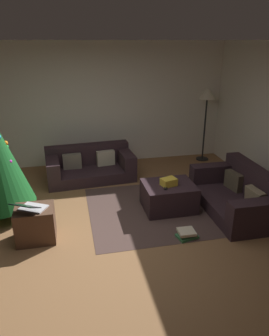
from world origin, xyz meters
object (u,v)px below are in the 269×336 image
gift_box (169,182)px  corner_lamp (207,99)px  laptop (30,207)px  tv_remote (166,187)px  book_stack (187,234)px  ottoman (169,196)px  couch_right (240,195)px  couch_left (90,166)px  side_table (36,224)px

gift_box → corner_lamp: 2.76m
gift_box → laptop: bearing=-167.0°
tv_remote → book_stack: bearing=-59.0°
ottoman → corner_lamp: size_ratio=0.50×
couch_right → gift_box: (-1.15, 0.24, 0.23)m
couch_left → gift_box: bearing=120.8°
ottoman → laptop: size_ratio=1.63×
gift_box → couch_right: bearing=-12.0°
tv_remote → ottoman: bearing=76.9°
couch_left → ottoman: couch_left is taller
book_stack → tv_remote: bearing=96.8°
laptop → book_stack: 2.18m
gift_box → book_stack: 0.94m
ottoman → side_table: (-2.06, -0.46, 0.03)m
gift_box → tv_remote: bearing=-130.2°
gift_box → corner_lamp: corner_lamp is taller
couch_left → couch_right: couch_right is taller
tv_remote → book_stack: (0.09, -0.75, -0.39)m
ottoman → gift_box: 0.28m
couch_right → corner_lamp: 2.64m
tv_remote → book_stack: tv_remote is taller
side_table → tv_remote: bearing=9.8°
gift_box → corner_lamp: (1.52, 2.11, 0.91)m
laptop → corner_lamp: corner_lamp is taller
couch_left → gift_box: couch_left is taller
tv_remote → side_table: size_ratio=0.31×
couch_left → gift_box: size_ratio=7.41×
ottoman → tv_remote: bearing=-127.3°
couch_right → tv_remote: couch_right is taller
gift_box → side_table: 2.10m
couch_left → couch_right: bearing=136.6°
ottoman → laptop: (-2.09, -0.51, 0.32)m
corner_lamp → side_table: bearing=-144.6°
couch_right → ottoman: couch_right is taller
couch_left → book_stack: couch_left is taller
tv_remote → laptop: bearing=-144.6°
tv_remote → corner_lamp: bearing=78.3°
couch_right → side_table: bearing=93.9°
couch_right → laptop: couch_right is taller
book_stack → side_table: bearing=168.9°
side_table → laptop: bearing=-119.6°
couch_left → laptop: bearing=61.5°
couch_left → side_table: 2.23m
ottoman → side_table: side_table is taller
laptop → couch_right: bearing=4.1°
ottoman → corner_lamp: 2.82m
laptop → book_stack: laptop is taller
couch_left → book_stack: size_ratio=5.52×
ottoman → tv_remote: (-0.09, -0.12, 0.23)m
couch_right → corner_lamp: bearing=-8.3°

